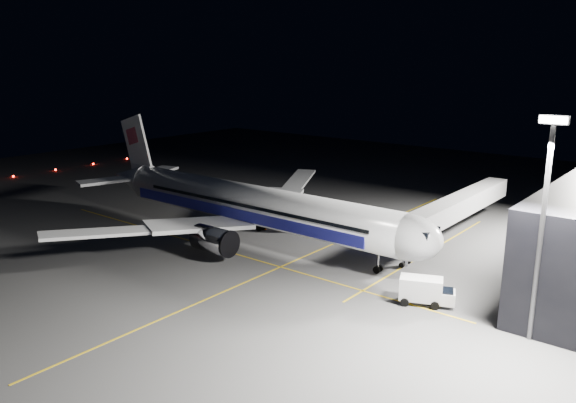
% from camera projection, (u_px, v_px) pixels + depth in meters
% --- Properties ---
extents(ground, '(200.00, 200.00, 0.00)m').
position_uv_depth(ground, '(253.00, 240.00, 80.96)').
color(ground, '#4C4C4F').
rests_on(ground, ground).
extents(guide_line_main, '(0.25, 80.00, 0.01)m').
position_uv_depth(guide_line_main, '(309.00, 254.00, 74.88)').
color(guide_line_main, gold).
rests_on(guide_line_main, ground).
extents(guide_line_cross, '(70.00, 0.25, 0.01)m').
position_uv_depth(guide_line_cross, '(224.00, 251.00, 76.42)').
color(guide_line_cross, gold).
rests_on(guide_line_cross, ground).
extents(guide_line_side, '(0.25, 40.00, 0.01)m').
position_uv_depth(guide_line_side, '(425.00, 254.00, 75.16)').
color(guide_line_side, gold).
rests_on(guide_line_side, ground).
extents(airliner, '(61.48, 54.22, 16.64)m').
position_uv_depth(airliner, '(247.00, 204.00, 80.36)').
color(airliner, silver).
rests_on(airliner, ground).
extents(jet_bridge, '(3.60, 34.40, 6.30)m').
position_uv_depth(jet_bridge, '(452.00, 209.00, 80.14)').
color(jet_bridge, '#B2B2B7').
rests_on(jet_bridge, ground).
extents(floodlight_mast_south, '(2.40, 0.67, 20.70)m').
position_uv_depth(floodlight_mast_south, '(544.00, 210.00, 49.11)').
color(floodlight_mast_south, '#59595E').
rests_on(floodlight_mast_south, ground).
extents(taxiway_lights, '(0.44, 60.44, 0.44)m').
position_uv_depth(taxiway_lights, '(13.00, 176.00, 124.63)').
color(taxiway_lights, '#FF140A').
rests_on(taxiway_lights, ground).
extents(service_truck, '(6.12, 4.32, 2.92)m').
position_uv_depth(service_truck, '(426.00, 290.00, 59.20)').
color(service_truck, white).
rests_on(service_truck, ground).
extents(baggage_tug, '(2.70, 2.47, 1.59)m').
position_uv_depth(baggage_tug, '(309.00, 212.00, 93.47)').
color(baggage_tug, black).
rests_on(baggage_tug, ground).
extents(safety_cone_a, '(0.41, 0.41, 0.62)m').
position_uv_depth(safety_cone_a, '(282.00, 223.00, 88.33)').
color(safety_cone_a, '#D95209').
rests_on(safety_cone_a, ground).
extents(safety_cone_b, '(0.36, 0.36, 0.54)m').
position_uv_depth(safety_cone_b, '(292.00, 214.00, 93.83)').
color(safety_cone_b, '#D95209').
rests_on(safety_cone_b, ground).
extents(safety_cone_c, '(0.41, 0.41, 0.62)m').
position_uv_depth(safety_cone_c, '(265.00, 228.00, 85.88)').
color(safety_cone_c, '#D95209').
rests_on(safety_cone_c, ground).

